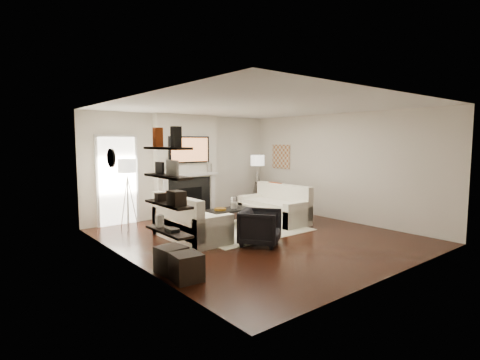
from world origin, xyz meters
TOP-DOWN VIEW (x-y plane):
  - room_envelope at (0.00, 0.00)m, footprint 6.00×6.00m
  - chimney_breast at (0.00, 2.88)m, footprint 1.80×0.25m
  - fireplace_surround at (0.00, 2.74)m, footprint 1.30×0.02m
  - firebox at (0.00, 2.73)m, footprint 0.75×0.02m
  - mantel_pilaster_l at (-0.72, 2.71)m, footprint 0.12×0.08m
  - mantel_pilaster_r at (0.72, 2.71)m, footprint 0.12×0.08m
  - mantel_shelf at (0.00, 2.69)m, footprint 1.70×0.18m
  - tv_body at (0.00, 2.71)m, footprint 1.20×0.06m
  - tv_screen at (0.00, 2.68)m, footprint 1.10×0.00m
  - candlestick_l_tall at (-0.55, 2.70)m, footprint 0.04×0.04m
  - candlestick_l_short at (-0.68, 2.70)m, footprint 0.04×0.04m
  - candlestick_r_tall at (0.55, 2.70)m, footprint 0.04×0.04m
  - candlestick_r_short at (0.68, 2.70)m, footprint 0.04×0.04m
  - hallway_panel at (-1.85, 2.98)m, footprint 0.90×0.02m
  - door_trim_l at (-2.33, 2.96)m, footprint 0.06×0.06m
  - door_trim_r at (-1.37, 2.96)m, footprint 0.06×0.06m
  - door_trim_top at (-1.85, 2.96)m, footprint 1.02×0.06m
  - rug at (0.14, 0.59)m, footprint 2.60×2.00m
  - loveseat_left_base at (-1.19, 0.72)m, footprint 0.85×1.80m
  - loveseat_left_back at (-1.53, 0.72)m, footprint 0.18×1.80m
  - loveseat_left_arm_n at (-1.19, -0.09)m, footprint 0.85×0.18m
  - loveseat_left_arm_s at (-1.19, 1.53)m, footprint 0.85×0.18m
  - loveseat_left_cushion at (-1.14, 0.72)m, footprint 0.63×1.44m
  - pillow_left_orange at (-1.53, 1.02)m, footprint 0.10×0.42m
  - pillow_left_charcoal at (-1.53, 0.42)m, footprint 0.10×0.40m
  - loveseat_right_base at (1.26, 0.82)m, footprint 0.85×1.80m
  - loveseat_right_back at (1.59, 0.82)m, footprint 0.18×1.80m
  - loveseat_right_arm_n at (1.26, 0.01)m, footprint 0.85×0.18m
  - loveseat_right_arm_s at (1.26, 1.63)m, footprint 0.85×0.18m
  - loveseat_right_cushion at (1.21, 0.82)m, footprint 0.63×1.44m
  - pillow_right_orange at (1.59, 1.12)m, footprint 0.10×0.42m
  - pillow_right_charcoal at (1.59, 0.52)m, footprint 0.10×0.40m
  - coffee_table at (0.08, 1.11)m, footprint 1.10×0.55m
  - coffee_leg_nw at (-0.42, 0.89)m, footprint 0.02×0.02m
  - coffee_leg_ne at (0.58, 0.89)m, footprint 0.02×0.02m
  - coffee_leg_sw at (-0.42, 1.33)m, footprint 0.02×0.02m
  - coffee_leg_se at (0.58, 1.33)m, footprint 0.02×0.02m
  - hurricane_glass at (0.23, 1.11)m, footprint 0.16×0.16m
  - hurricane_candle at (0.23, 1.11)m, footprint 0.11×0.11m
  - copper_bowl at (-0.17, 1.11)m, footprint 0.28×0.28m
  - armchair at (-0.38, -0.49)m, footprint 1.00×0.99m
  - lamp_left_post at (-1.85, 2.36)m, footprint 0.02×0.02m
  - lamp_left_shade at (-1.85, 2.36)m, footprint 0.40×0.40m
  - lamp_left_leg_a at (-1.74, 2.36)m, footprint 0.25×0.02m
  - lamp_left_leg_b at (-1.91, 2.45)m, footprint 0.14×0.22m
  - lamp_left_leg_c at (-1.91, 2.26)m, footprint 0.14×0.22m
  - lamp_right_post at (2.05, 2.33)m, footprint 0.02×0.02m
  - lamp_right_shade at (2.05, 2.33)m, footprint 0.40×0.40m
  - lamp_right_leg_a at (2.16, 2.33)m, footprint 0.25×0.02m
  - lamp_right_leg_b at (2.00, 2.43)m, footprint 0.14×0.22m
  - lamp_right_leg_c at (1.99, 2.24)m, footprint 0.14×0.22m
  - console_top at (2.57, 2.23)m, footprint 0.35×1.20m
  - console_leg_n at (2.57, 1.68)m, footprint 0.30×0.04m
  - console_leg_s at (2.57, 2.78)m, footprint 0.30×0.04m
  - wall_art at (2.73, 2.05)m, footprint 0.03×0.70m
  - shelf_bottom at (-2.62, -1.00)m, footprint 0.25×1.00m
  - shelf_lower at (-2.62, -1.00)m, footprint 0.25×1.00m
  - shelf_upper at (-2.62, -1.00)m, footprint 0.25×1.00m
  - shelf_top at (-2.62, -1.00)m, footprint 0.25×1.00m
  - decor_magfile_a at (-2.62, -1.27)m, footprint 0.12×0.10m
  - decor_magfile_b at (-2.62, -0.73)m, footprint 0.12×0.10m
  - decor_frame_a at (-2.62, -1.14)m, footprint 0.04×0.30m
  - decor_frame_b at (-2.62, -0.76)m, footprint 0.04×0.22m
  - decor_wine_rack at (-2.62, -1.25)m, footprint 0.18×0.25m
  - decor_box_small at (-2.62, -0.78)m, footprint 0.15×0.12m
  - decor_books at (-2.62, -1.11)m, footprint 0.14×0.20m
  - decor_box_tall at (-2.62, -0.72)m, footprint 0.10×0.10m
  - clock_rim at (-2.73, 0.90)m, footprint 0.04×0.34m
  - clock_face at (-2.71, 0.90)m, footprint 0.01×0.29m
  - ottoman_near at (-2.47, -0.79)m, footprint 0.44×0.44m
  - ottoman_far at (-2.47, -1.24)m, footprint 0.44×0.44m

SIDE VIEW (x-z plane):
  - rug at x=0.14m, z-range 0.00..0.01m
  - coffee_leg_nw at x=-0.42m, z-range 0.00..0.38m
  - coffee_leg_ne at x=0.58m, z-range 0.00..0.38m
  - coffee_leg_sw at x=-0.42m, z-range 0.00..0.38m
  - coffee_leg_se at x=0.58m, z-range 0.00..0.38m
  - ottoman_near at x=-2.47m, z-range 0.00..0.40m
  - ottoman_far at x=-2.47m, z-range 0.00..0.40m
  - loveseat_left_base at x=-1.19m, z-range 0.00..0.42m
  - loveseat_right_base at x=1.26m, z-range 0.00..0.42m
  - loveseat_left_arm_n at x=-1.19m, z-range 0.00..0.60m
  - loveseat_left_arm_s at x=-1.19m, z-range 0.00..0.60m
  - loveseat_right_arm_n at x=1.26m, z-range 0.00..0.60m
  - loveseat_right_arm_s at x=1.26m, z-range 0.00..0.60m
  - console_leg_n at x=2.57m, z-range 0.00..0.71m
  - console_leg_s at x=2.57m, z-range 0.00..0.71m
  - armchair at x=-0.38m, z-range 0.00..0.75m
  - coffee_table at x=0.08m, z-range 0.38..0.42m
  - copper_bowl at x=-0.17m, z-range 0.42..0.47m
  - firebox at x=0.00m, z-range 0.12..0.78m
  - loveseat_left_cushion at x=-1.14m, z-range 0.42..0.52m
  - loveseat_right_cushion at x=1.21m, z-range 0.42..0.52m
  - hurricane_candle at x=0.23m, z-range 0.41..0.58m
  - fireplace_surround at x=0.00m, z-range 0.00..1.04m
  - loveseat_left_back at x=-1.53m, z-range 0.13..0.93m
  - loveseat_right_back at x=1.59m, z-range 0.13..0.93m
  - mantel_pilaster_l at x=-0.72m, z-range 0.00..1.10m
  - mantel_pilaster_r at x=0.72m, z-range 0.00..1.10m
  - hurricane_glass at x=0.23m, z-range 0.42..0.70m
  - lamp_left_leg_a at x=-1.74m, z-range -0.02..1.22m
  - lamp_left_leg_b at x=-1.91m, z-range -0.02..1.22m
  - lamp_left_leg_c at x=-1.91m, z-range -0.02..1.22m
  - lamp_right_leg_a at x=2.16m, z-range -0.02..1.22m
  - lamp_right_leg_b at x=2.00m, z-range -0.02..1.22m
  - lamp_right_leg_c at x=1.99m, z-range -0.02..1.22m
  - lamp_left_post at x=-1.85m, z-range 0.00..1.20m
  - lamp_right_post at x=2.05m, z-range 0.00..1.20m
  - shelf_bottom at x=-2.62m, z-range 0.68..0.72m
  - pillow_left_charcoal at x=-1.53m, z-range 0.52..0.92m
  - pillow_right_charcoal at x=1.59m, z-range 0.52..0.92m
  - pillow_left_orange at x=-1.53m, z-range 0.52..0.94m
  - pillow_right_orange at x=1.59m, z-range 0.52..0.94m
  - console_top at x=2.57m, z-range 0.71..0.75m
  - decor_books at x=-2.62m, z-range 0.72..0.77m
  - decor_box_tall at x=-2.62m, z-range 0.72..0.90m
  - door_trim_l at x=-2.33m, z-range -0.03..2.13m
  - door_trim_r at x=-1.37m, z-range -0.03..2.13m
  - hallway_panel at x=-1.85m, z-range 0.00..2.10m
  - shelf_lower at x=-2.62m, z-range 1.08..1.12m
  - mantel_shelf at x=0.00m, z-range 1.09..1.16m
  - decor_box_small at x=-2.62m, z-range 1.12..1.24m
  - decor_wine_rack at x=-2.62m, z-range 1.12..1.32m
  - candlestick_l_short at x=-0.68m, z-range 1.15..1.40m
  - candlestick_r_short at x=0.68m, z-range 1.15..1.40m
  - candlestick_l_tall at x=-0.55m, z-range 1.16..1.45m
  - candlestick_r_tall at x=0.55m, z-range 1.16..1.45m
  - room_envelope at x=0.00m, z-range -1.65..4.35m
  - chimney_breast at x=0.00m, z-range 0.00..2.70m
  - lamp_left_shade at x=-1.85m, z-range 1.30..1.60m
  - lamp_right_shade at x=2.05m, z-range 1.30..1.60m
  - shelf_upper at x=-2.62m, z-range 1.48..1.52m
  - wall_art at x=2.73m, z-range 1.20..1.90m
  - decor_frame_b at x=-2.62m, z-range 1.52..1.70m
  - decor_frame_a at x=-2.62m, z-range 1.52..1.74m
  - clock_rim at x=-2.73m, z-range 1.53..1.87m
  - clock_face at x=-2.71m, z-range 1.55..1.84m
  - tv_screen at x=0.00m, z-range 1.47..2.09m
  - tv_body at x=0.00m, z-range 1.43..2.13m
  - shelf_top at x=-2.62m, z-range 1.88..1.92m
  - decor_magfile_a at x=-2.62m, z-range 1.92..2.20m
  - decor_magfile_b at x=-2.62m, z-range 1.92..2.20m
  - door_trim_top at x=-1.85m, z-range 2.10..2.16m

